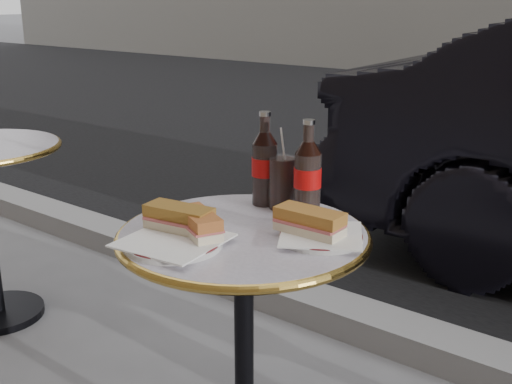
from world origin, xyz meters
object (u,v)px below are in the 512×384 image
Objects in this scene: cola_bottle_right at (308,169)px; cola_bottle_left at (265,158)px; plate_left at (173,244)px; bistro_table at (244,363)px; cola_glass at (282,182)px; plate_right at (321,237)px.

cola_bottle_left is at bearing 173.16° from cola_bottle_right.
cola_bottle_right is at bearing 70.54° from plate_left.
plate_left is at bearing -110.23° from bistro_table.
cola_bottle_left is (-0.09, 0.20, 0.49)m from bistro_table.
plate_left is 1.58× the size of cola_glass.
plate_right is at bearing 45.09° from plate_left.
bistro_table is 0.42m from plate_left.
cola_glass is (0.06, -0.00, -0.06)m from cola_bottle_left.
cola_bottle_right reaches higher than plate_right.
cola_glass is at bearing 98.70° from bistro_table.
bistro_table is at bearing -66.22° from cola_bottle_left.
plate_right is 1.39× the size of cola_glass.
plate_right is 0.26m from cola_glass.
bistro_table is 0.48m from cola_glass.
plate_left is (-0.06, -0.17, 0.37)m from bistro_table.
cola_bottle_left reaches higher than cola_bottle_right.
cola_bottle_right is (0.13, 0.36, 0.12)m from plate_left.
plate_right is at bearing -26.24° from cola_bottle_left.
plate_right is 0.32m from cola_bottle_left.
cola_bottle_right is 0.11m from cola_glass.
cola_bottle_right is (0.06, 0.18, 0.49)m from bistro_table.
cola_glass reaches higher than plate_right.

